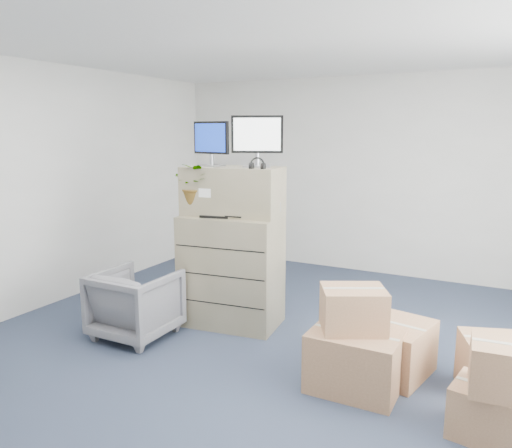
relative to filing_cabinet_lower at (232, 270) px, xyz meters
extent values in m
plane|color=#232B3F|center=(0.77, -0.84, -0.58)|extent=(7.00, 7.00, 0.00)
cube|color=beige|center=(0.77, 2.67, 0.82)|extent=(6.00, 0.02, 2.80)
cube|color=#847A5B|center=(0.00, 0.00, 0.00)|extent=(1.07, 0.73, 1.17)
cube|color=#847A5B|center=(-0.01, 0.06, 0.83)|extent=(1.05, 0.61, 0.50)
cube|color=#99999E|center=(-0.24, 0.03, 1.09)|extent=(0.27, 0.22, 0.02)
cylinder|color=#99999E|center=(-0.24, 0.03, 1.16)|extent=(0.04, 0.04, 0.11)
cube|color=black|center=(-0.24, 0.03, 1.38)|extent=(0.46, 0.12, 0.33)
cube|color=navy|center=(-0.25, 0.01, 1.38)|extent=(0.41, 0.09, 0.29)
cube|color=#99999E|center=(0.24, 0.12, 1.09)|extent=(0.33, 0.29, 0.02)
cylinder|color=#99999E|center=(0.24, 0.12, 1.17)|extent=(0.04, 0.04, 0.12)
cube|color=black|center=(0.24, 0.12, 1.41)|extent=(0.50, 0.23, 0.37)
cube|color=silver|center=(0.25, 0.10, 1.41)|extent=(0.44, 0.19, 0.32)
torus|color=black|center=(0.35, -0.08, 1.13)|extent=(0.15, 0.03, 0.15)
cube|color=black|center=(-0.01, -0.11, 0.60)|extent=(0.51, 0.31, 0.02)
ellipsoid|color=silver|center=(0.39, -0.06, 0.60)|extent=(0.11, 0.08, 0.04)
cylinder|color=#9C9FA4|center=(0.10, 0.02, 0.72)|extent=(0.08, 0.08, 0.27)
cube|color=silver|center=(-0.03, 0.03, 0.59)|extent=(0.07, 0.06, 0.02)
cube|color=black|center=(-0.03, 0.03, 0.66)|extent=(0.07, 0.04, 0.12)
cube|color=black|center=(0.33, 0.13, 0.62)|extent=(0.23, 0.19, 0.06)
cube|color=#3E7ED4|center=(0.35, 0.17, 0.69)|extent=(0.27, 0.21, 0.09)
cylinder|color=#B4CAA2|center=(-0.34, -0.13, 0.59)|extent=(0.20, 0.20, 0.02)
cylinder|color=black|center=(-0.34, -0.13, 0.66)|extent=(0.17, 0.17, 0.13)
imported|color=#1A5B1E|center=(-0.34, -0.13, 0.85)|extent=(0.44, 0.48, 0.35)
imported|color=#5C5B60|center=(-0.68, -0.74, -0.21)|extent=(0.72, 0.68, 0.74)
cube|color=#996B4A|center=(1.57, -0.75, -0.35)|extent=(0.69, 0.54, 0.48)
cube|color=#996B4A|center=(2.57, -0.96, -0.40)|extent=(0.56, 0.48, 0.36)
cube|color=#996B4A|center=(1.72, -0.33, -0.36)|extent=(0.78, 0.74, 0.45)
cube|color=#996B4A|center=(1.53, -0.71, 0.06)|extent=(0.61, 0.57, 0.34)
cube|color=#996B4A|center=(2.62, -0.99, -0.06)|extent=(0.46, 0.42, 0.33)
cube|color=#996B4A|center=(2.62, -0.27, -0.36)|extent=(0.73, 0.59, 0.45)
camera|label=1|loc=(2.57, -4.38, 1.45)|focal=35.00mm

